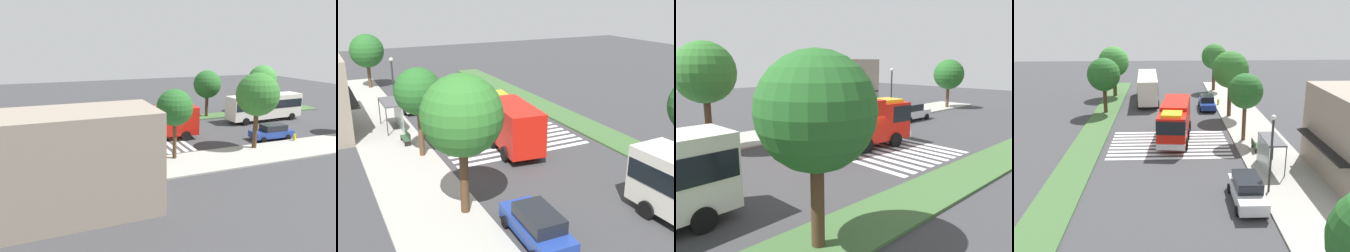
% 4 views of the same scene
% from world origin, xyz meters
% --- Properties ---
extents(ground_plane, '(120.00, 120.00, 0.00)m').
position_xyz_m(ground_plane, '(0.00, 0.00, 0.00)').
color(ground_plane, '#38383A').
extents(sidewalk, '(60.00, 5.14, 0.14)m').
position_xyz_m(sidewalk, '(0.00, 8.73, 0.07)').
color(sidewalk, '#9E9B93').
rests_on(sidewalk, ground_plane).
extents(median_strip, '(60.00, 3.00, 0.14)m').
position_xyz_m(median_strip, '(0.00, -7.66, 0.07)').
color(median_strip, '#3D6033').
rests_on(median_strip, ground_plane).
extents(crosswalk, '(7.65, 11.09, 0.01)m').
position_xyz_m(crosswalk, '(1.20, 0.00, 0.01)').
color(crosswalk, silver).
rests_on(crosswalk, ground_plane).
extents(fire_truck, '(9.18, 3.56, 3.62)m').
position_xyz_m(fire_truck, '(0.01, 0.54, 2.04)').
color(fire_truck, red).
rests_on(fire_truck, ground_plane).
extents(parked_car_west, '(4.85, 2.19, 1.70)m').
position_xyz_m(parked_car_west, '(-12.14, 4.97, 0.87)').
color(parked_car_west, navy).
rests_on(parked_car_west, ground_plane).
extents(parked_car_mid, '(4.81, 2.09, 1.79)m').
position_xyz_m(parked_car_mid, '(12.87, 4.96, 0.91)').
color(parked_car_mid, silver).
rests_on(parked_car_mid, ground_plane).
extents(bus_stop_shelter, '(3.50, 1.40, 2.46)m').
position_xyz_m(bus_stop_shelter, '(7.47, 7.63, 1.89)').
color(bus_stop_shelter, '#4C4C51').
rests_on(bus_stop_shelter, sidewalk).
extents(bench_near_shelter, '(1.60, 0.50, 0.90)m').
position_xyz_m(bench_near_shelter, '(3.47, 7.63, 0.59)').
color(bench_near_shelter, '#2D472D').
rests_on(bench_near_shelter, sidewalk).
extents(street_lamp, '(0.36, 0.36, 5.50)m').
position_xyz_m(street_lamp, '(11.57, 6.76, 3.43)').
color(street_lamp, '#2D2D30').
rests_on(street_lamp, sidewalk).
extents(sidewalk_tree_west, '(4.26, 4.26, 7.60)m').
position_xyz_m(sidewalk_tree_west, '(-8.26, 7.16, 5.57)').
color(sidewalk_tree_west, '#47301E').
rests_on(sidewalk_tree_west, sidewalk).
extents(sidewalk_tree_center, '(3.33, 3.33, 6.44)m').
position_xyz_m(sidewalk_tree_center, '(0.50, 7.16, 4.88)').
color(sidewalk_tree_center, '#513823').
rests_on(sidewalk_tree_center, sidewalk).
extents(sidewalk_tree_east, '(4.02, 4.02, 6.49)m').
position_xyz_m(sidewalk_tree_east, '(24.46, 7.16, 4.60)').
color(sidewalk_tree_east, '#513823').
rests_on(sidewalk_tree_east, sidewalk).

